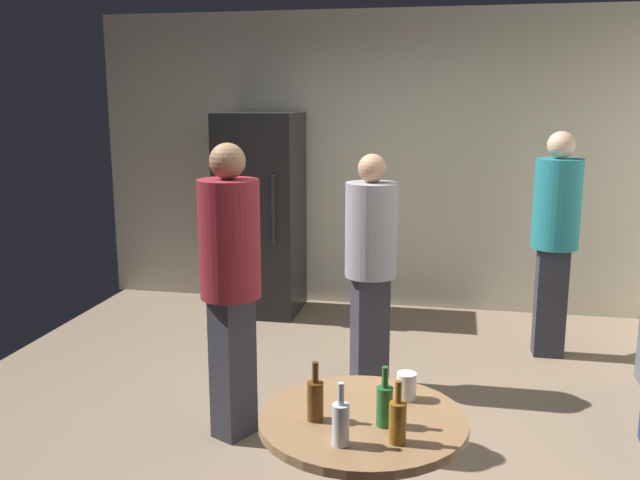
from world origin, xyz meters
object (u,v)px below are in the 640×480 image
object	(u,v)px
beer_bottle_clear	(341,422)
person_in_teal_shirt	(555,227)
foreground_table	(363,442)
beer_bottle_green	(385,404)
beer_bottle_brown	(315,399)
refrigerator	(261,214)
person_in_gray_shirt	(371,255)
plastic_cup_white	(406,386)
person_in_maroon_shirt	(230,270)
beer_bottle_amber	(398,420)

from	to	relation	value
beer_bottle_clear	person_in_teal_shirt	size ratio (longest dim) A/B	0.14
foreground_table	beer_bottle_clear	world-z (taller)	beer_bottle_clear
beer_bottle_green	beer_bottle_brown	bearing A→B (deg)	-178.95
refrigerator	foreground_table	size ratio (longest dim) A/B	2.25
person_in_gray_shirt	foreground_table	bearing A→B (deg)	-21.92
beer_bottle_brown	plastic_cup_white	xyz separation A→B (m)	(0.32, 0.25, -0.03)
foreground_table	person_in_gray_shirt	world-z (taller)	person_in_gray_shirt
person_in_maroon_shirt	person_in_gray_shirt	size ratio (longest dim) A/B	1.07
refrigerator	beer_bottle_amber	size ratio (longest dim) A/B	7.83
foreground_table	person_in_teal_shirt	size ratio (longest dim) A/B	0.47
beer_bottle_clear	person_in_teal_shirt	bearing A→B (deg)	70.30
beer_bottle_clear	person_in_teal_shirt	world-z (taller)	person_in_teal_shirt
person_in_maroon_shirt	person_in_teal_shirt	world-z (taller)	person_in_teal_shirt
beer_bottle_green	beer_bottle_amber	bearing A→B (deg)	-64.13
person_in_teal_shirt	plastic_cup_white	bearing A→B (deg)	-21.04
beer_bottle_green	foreground_table	bearing A→B (deg)	147.06
refrigerator	plastic_cup_white	distance (m)	3.65
foreground_table	beer_bottle_amber	world-z (taller)	beer_bottle_amber
beer_bottle_amber	person_in_maroon_shirt	distance (m)	1.68
person_in_maroon_shirt	person_in_teal_shirt	size ratio (longest dim) A/B	1.00
refrigerator	beer_bottle_green	xyz separation A→B (m)	(1.49, -3.55, -0.08)
beer_bottle_clear	plastic_cup_white	size ratio (longest dim) A/B	2.09
person_in_teal_shirt	person_in_maroon_shirt	bearing A→B (deg)	-51.24
person_in_gray_shirt	person_in_teal_shirt	bearing A→B (deg)	96.44
refrigerator	beer_bottle_clear	size ratio (longest dim) A/B	7.83
plastic_cup_white	person_in_maroon_shirt	world-z (taller)	person_in_maroon_shirt
person_in_maroon_shirt	beer_bottle_green	bearing A→B (deg)	-22.98
plastic_cup_white	person_in_teal_shirt	size ratio (longest dim) A/B	0.06
beer_bottle_clear	person_in_maroon_shirt	distance (m)	1.62
beer_bottle_green	plastic_cup_white	size ratio (longest dim) A/B	2.09
beer_bottle_amber	refrigerator	bearing A→B (deg)	112.85
foreground_table	beer_bottle_green	size ratio (longest dim) A/B	3.48
plastic_cup_white	person_in_gray_shirt	world-z (taller)	person_in_gray_shirt
beer_bottle_amber	beer_bottle_brown	bearing A→B (deg)	159.96
foreground_table	beer_bottle_brown	distance (m)	0.26
person_in_teal_shirt	beer_bottle_green	bearing A→B (deg)	-20.66
beer_bottle_green	beer_bottle_clear	xyz separation A→B (m)	(-0.13, -0.17, 0.00)
foreground_table	beer_bottle_clear	xyz separation A→B (m)	(-0.05, -0.23, 0.19)
beer_bottle_brown	beer_bottle_clear	world-z (taller)	same
foreground_table	plastic_cup_white	xyz separation A→B (m)	(0.15, 0.19, 0.16)
refrigerator	beer_bottle_amber	world-z (taller)	refrigerator
foreground_table	beer_bottle_amber	bearing A→B (deg)	-50.63
beer_bottle_green	person_in_teal_shirt	size ratio (longest dim) A/B	0.14
foreground_table	beer_bottle_green	distance (m)	0.21
person_in_gray_shirt	person_in_teal_shirt	xyz separation A→B (m)	(1.26, 0.87, 0.07)
refrigerator	beer_bottle_brown	world-z (taller)	refrigerator
person_in_teal_shirt	refrigerator	bearing A→B (deg)	-107.55
beer_bottle_amber	plastic_cup_white	distance (m)	0.37
refrigerator	plastic_cup_white	bearing A→B (deg)	-64.84
beer_bottle_clear	person_in_gray_shirt	world-z (taller)	person_in_gray_shirt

